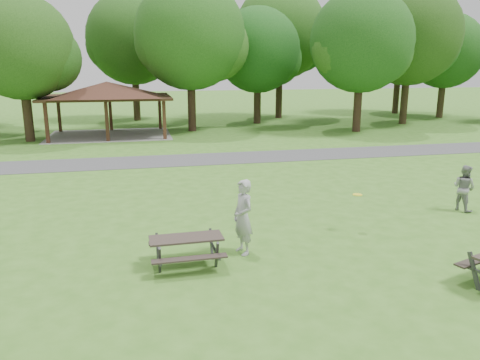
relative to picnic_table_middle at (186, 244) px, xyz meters
name	(u,v)px	position (x,y,z in m)	size (l,w,h in m)	color
ground	(236,272)	(1.12, -0.67, -0.58)	(160.00, 160.00, 0.00)	#3C7421
asphalt_path	(180,160)	(1.12, 13.33, -0.57)	(120.00, 3.20, 0.02)	#454547
pavilion	(107,92)	(-2.88, 23.33, 2.48)	(8.60, 7.01, 3.76)	#3A1E15
tree_row_d	(22,50)	(-7.80, 21.86, 5.19)	(6.93, 6.60, 9.27)	black
tree_row_e	(191,38)	(3.22, 24.36, 6.20)	(8.40, 8.00, 11.02)	black
tree_row_f	(259,53)	(9.20, 27.86, 5.26)	(7.35, 7.00, 9.55)	black
tree_row_g	(362,44)	(15.21, 21.36, 5.75)	(7.77, 7.40, 10.25)	black
tree_row_h	(410,38)	(21.22, 24.86, 6.45)	(8.61, 8.20, 11.37)	black
tree_row_i	(446,53)	(27.20, 28.36, 5.33)	(7.14, 6.80, 9.52)	#2F2215
tree_deep_b	(134,41)	(-0.78, 32.36, 6.31)	(8.40, 8.00, 11.13)	black
tree_deep_c	(281,35)	(12.22, 31.36, 6.87)	(8.82, 8.40, 11.90)	black
tree_deep_d	(401,42)	(25.22, 32.86, 6.45)	(8.40, 8.00, 11.27)	black
picnic_table_middle	(186,244)	(0.00, 0.00, 0.00)	(1.84, 1.50, 0.79)	#312823
frisbee_in_flight	(358,195)	(5.28, 1.39, 0.57)	(0.36, 0.36, 0.02)	yellow
frisbee_thrower	(243,217)	(1.56, 0.47, 0.43)	(0.74, 0.48, 2.02)	#A5A6A8
frisbee_catcher	(464,188)	(9.83, 2.51, 0.22)	(0.78, 0.61, 1.60)	gray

